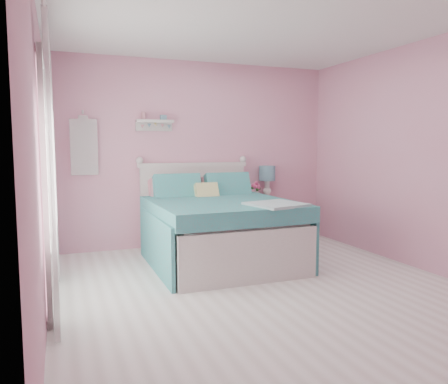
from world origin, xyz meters
TOP-DOWN VIEW (x-y plane):
  - floor at (0.00, 0.00)m, footprint 4.50×4.50m
  - room_shell at (0.00, 0.00)m, footprint 4.50×4.50m
  - bed at (-0.07, 1.23)m, footprint 1.64×2.05m
  - nightstand at (0.94, 2.01)m, footprint 0.44×0.43m
  - table_lamp at (1.05, 2.12)m, footprint 0.24×0.24m
  - vase at (0.84, 2.05)m, footprint 0.19×0.19m
  - teacup at (0.88, 1.85)m, footprint 0.10×0.10m
  - roses at (0.84, 2.04)m, footprint 0.14×0.11m
  - wall_shelf at (-0.63, 2.19)m, footprint 0.50×0.15m
  - hanging_dress at (-1.55, 2.18)m, footprint 0.34×0.03m
  - french_door at (-1.97, 0.40)m, footprint 0.04×1.32m
  - curtain_near at (-1.92, -0.34)m, footprint 0.04×0.40m
  - curtain_far at (-1.92, 1.14)m, footprint 0.04×0.40m

SIDE VIEW (x-z plane):
  - floor at x=0.00m, z-range 0.00..0.00m
  - nightstand at x=0.94m, z-range 0.00..0.64m
  - bed at x=-0.07m, z-range -0.19..0.99m
  - teacup at x=0.88m, z-range 0.63..0.72m
  - vase at x=0.84m, z-range 0.63..0.80m
  - roses at x=0.84m, z-range 0.78..0.90m
  - table_lamp at x=1.05m, z-range 0.73..1.22m
  - french_door at x=-1.97m, z-range -0.01..2.15m
  - curtain_near at x=-1.92m, z-range 0.02..2.34m
  - curtain_far at x=-1.92m, z-range 0.02..2.34m
  - hanging_dress at x=-1.55m, z-range 1.04..1.76m
  - room_shell at x=0.00m, z-range -0.67..3.83m
  - wall_shelf at x=-0.63m, z-range 1.61..1.86m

